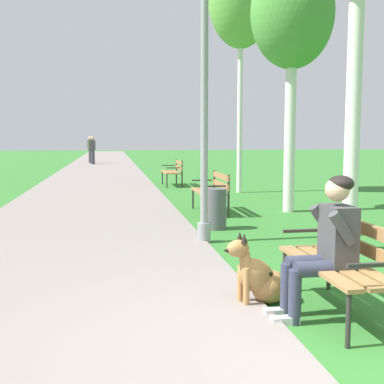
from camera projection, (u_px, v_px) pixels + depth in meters
The scene contains 12 objects.
ground_plane at pixel (328, 358), 3.54m from camera, with size 120.00×120.00×0.00m, color #33752D.
paved_path at pixel (102, 167), 26.76m from camera, with size 3.79×60.00×0.04m, color gray.
park_bench_near at pixel (344, 258), 4.38m from camera, with size 0.55×1.50×0.85m.
park_bench_mid at pixel (212, 189), 10.35m from camera, with size 0.55×1.50×0.85m.
park_bench_far at pixel (174, 170), 16.20m from camera, with size 0.55×1.50×0.85m.
person_seated_on_near_bench at pixel (326, 241), 4.27m from camera, with size 0.74×0.49×1.25m.
dog_shepherd at pixel (260, 278), 4.66m from camera, with size 0.83×0.37×0.71m.
lamp_post_near at pixel (204, 80), 7.21m from camera, with size 0.24×0.24×4.66m.
birch_tree_third at pixel (292, 16), 10.12m from camera, with size 1.73×1.55×5.25m.
litter_bin at pixel (216, 209), 8.52m from camera, with size 0.36×0.36×0.70m, color #515156.
pedestrian_distant at pixel (93, 150), 28.65m from camera, with size 0.32×0.22×1.65m.
pedestrian_further_distant at pixel (90, 150), 29.99m from camera, with size 0.32×0.22×1.65m.
Camera 1 is at (-1.51, -3.19, 1.57)m, focal length 46.37 mm.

